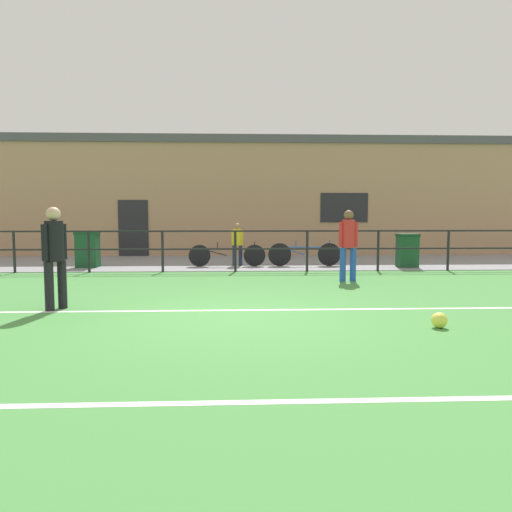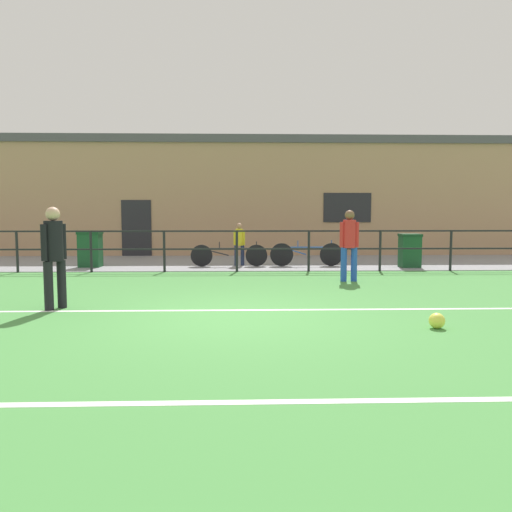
# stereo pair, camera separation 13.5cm
# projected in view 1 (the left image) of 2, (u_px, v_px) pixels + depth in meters

# --- Properties ---
(ground) EXTENTS (60.00, 44.00, 0.04)m
(ground) POSITION_uv_depth(u_px,v_px,m) (237.00, 318.00, 7.88)
(ground) COLOR #478C42
(field_line_touchline) EXTENTS (36.00, 0.11, 0.00)m
(field_line_touchline) POSITION_uv_depth(u_px,v_px,m) (236.00, 310.00, 8.39)
(field_line_touchline) COLOR white
(field_line_touchline) RESTS_ON ground
(field_line_hash) EXTENTS (36.00, 0.11, 0.00)m
(field_line_hash) POSITION_uv_depth(u_px,v_px,m) (239.00, 402.00, 4.32)
(field_line_hash) COLOR white
(field_line_hash) RESTS_ON ground
(pavement_strip) EXTENTS (48.00, 5.00, 0.02)m
(pavement_strip) POSITION_uv_depth(u_px,v_px,m) (235.00, 262.00, 16.33)
(pavement_strip) COLOR gray
(pavement_strip) RESTS_ON ground
(perimeter_fence) EXTENTS (36.07, 0.07, 1.15)m
(perimeter_fence) POSITION_uv_depth(u_px,v_px,m) (235.00, 245.00, 13.78)
(perimeter_fence) COLOR black
(perimeter_fence) RESTS_ON ground
(clubhouse_facade) EXTENTS (28.00, 2.56, 4.53)m
(clubhouse_facade) POSITION_uv_depth(u_px,v_px,m) (235.00, 196.00, 19.82)
(clubhouse_facade) COLOR tan
(clubhouse_facade) RESTS_ON ground
(player_goalkeeper) EXTENTS (0.31, 0.41, 1.73)m
(player_goalkeeper) POSITION_uv_depth(u_px,v_px,m) (55.00, 252.00, 8.38)
(player_goalkeeper) COLOR black
(player_goalkeeper) RESTS_ON ground
(player_striker) EXTENTS (0.46, 0.30, 1.70)m
(player_striker) POSITION_uv_depth(u_px,v_px,m) (348.00, 241.00, 11.89)
(player_striker) COLOR blue
(player_striker) RESTS_ON ground
(soccer_ball_match) EXTENTS (0.22, 0.22, 0.22)m
(soccer_ball_match) POSITION_uv_depth(u_px,v_px,m) (439.00, 320.00, 7.10)
(soccer_ball_match) COLOR #E5E04C
(soccer_ball_match) RESTS_ON ground
(spectator_child) EXTENTS (0.35, 0.23, 1.30)m
(spectator_child) POSITION_uv_depth(u_px,v_px,m) (237.00, 242.00, 15.23)
(spectator_child) COLOR #232D4C
(spectator_child) RESTS_ON pavement_strip
(bicycle_parked_0) EXTENTS (2.31, 0.04, 0.75)m
(bicycle_parked_0) POSITION_uv_depth(u_px,v_px,m) (227.00, 255.00, 15.00)
(bicycle_parked_0) COLOR black
(bicycle_parked_0) RESTS_ON pavement_strip
(bicycle_parked_2) EXTENTS (2.21, 0.04, 0.79)m
(bicycle_parked_2) POSITION_uv_depth(u_px,v_px,m) (304.00, 254.00, 15.10)
(bicycle_parked_2) COLOR black
(bicycle_parked_2) RESTS_ON pavement_strip
(trash_bin_0) EXTENTS (0.60, 0.51, 0.99)m
(trash_bin_0) POSITION_uv_depth(u_px,v_px,m) (407.00, 250.00, 14.85)
(trash_bin_0) COLOR #194C28
(trash_bin_0) RESTS_ON pavement_strip
(trash_bin_1) EXTENTS (0.65, 0.56, 1.06)m
(trash_bin_1) POSITION_uv_depth(u_px,v_px,m) (88.00, 249.00, 14.81)
(trash_bin_1) COLOR #194C28
(trash_bin_1) RESTS_ON pavement_strip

